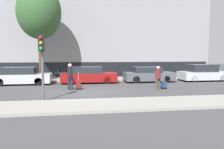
# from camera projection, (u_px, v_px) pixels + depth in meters

# --- Properties ---
(ground_plane) EXTENTS (80.00, 80.00, 0.00)m
(ground_plane) POSITION_uv_depth(u_px,v_px,m) (87.00, 93.00, 13.57)
(ground_plane) COLOR #424244
(sidewalk_near) EXTENTS (28.00, 2.50, 0.12)m
(sidewalk_near) POSITION_uv_depth(u_px,v_px,m) (90.00, 105.00, 9.88)
(sidewalk_near) COLOR gray
(sidewalk_near) RESTS_ON ground_plane
(sidewalk_far) EXTENTS (28.00, 3.00, 0.12)m
(sidewalk_far) POSITION_uv_depth(u_px,v_px,m) (84.00, 79.00, 20.46)
(sidewalk_far) COLOR gray
(sidewalk_far) RESTS_ON ground_plane
(building_facade) EXTENTS (28.00, 3.16, 9.65)m
(building_facade) POSITION_uv_depth(u_px,v_px,m) (83.00, 32.00, 23.73)
(building_facade) COLOR gray
(building_facade) RESTS_ON ground_plane
(parked_car_0) EXTENTS (4.51, 1.79, 1.38)m
(parked_car_0) POSITION_uv_depth(u_px,v_px,m) (21.00, 76.00, 17.28)
(parked_car_0) COLOR #B7BABF
(parked_car_0) RESTS_ON ground_plane
(parked_car_1) EXTENTS (4.58, 1.84, 1.37)m
(parked_car_1) POSITION_uv_depth(u_px,v_px,m) (88.00, 75.00, 18.23)
(parked_car_1) COLOR maroon
(parked_car_1) RESTS_ON ground_plane
(parked_car_2) EXTENTS (4.27, 1.73, 1.32)m
(parked_car_2) POSITION_uv_depth(u_px,v_px,m) (148.00, 75.00, 18.96)
(parked_car_2) COLOR #4C5156
(parked_car_2) RESTS_ON ground_plane
(parked_car_3) EXTENTS (4.26, 1.88, 1.49)m
(parked_car_3) POSITION_uv_depth(u_px,v_px,m) (203.00, 73.00, 19.74)
(parked_car_3) COLOR #B7BABF
(parked_car_3) RESTS_ON ground_plane
(pedestrian_left) EXTENTS (0.35, 0.34, 1.77)m
(pedestrian_left) POSITION_uv_depth(u_px,v_px,m) (70.00, 75.00, 14.56)
(pedestrian_left) COLOR #23232D
(pedestrian_left) RESTS_ON ground_plane
(trolley_left) EXTENTS (0.34, 0.29, 1.20)m
(trolley_left) POSITION_uv_depth(u_px,v_px,m) (78.00, 84.00, 14.66)
(trolley_left) COLOR maroon
(trolley_left) RESTS_ON ground_plane
(pedestrian_right) EXTENTS (0.34, 0.34, 1.60)m
(pedestrian_right) POSITION_uv_depth(u_px,v_px,m) (158.00, 76.00, 14.66)
(pedestrian_right) COLOR #4C4233
(pedestrian_right) RESTS_ON ground_plane
(trolley_right) EXTENTS (0.34, 0.29, 1.05)m
(trolley_right) POSITION_uv_depth(u_px,v_px,m) (164.00, 85.00, 14.99)
(trolley_right) COLOR navy
(trolley_right) RESTS_ON ground_plane
(traffic_light) EXTENTS (0.28, 0.47, 3.31)m
(traffic_light) POSITION_uv_depth(u_px,v_px,m) (42.00, 54.00, 10.69)
(traffic_light) COLOR #515154
(traffic_light) RESTS_ON ground_plane
(parked_bicycle) EXTENTS (1.77, 0.06, 0.96)m
(parked_bicycle) POSITION_uv_depth(u_px,v_px,m) (60.00, 75.00, 20.16)
(parked_bicycle) COLOR black
(parked_bicycle) RESTS_ON sidewalk_far
(bare_tree_near_crossing) EXTENTS (3.74, 3.74, 8.17)m
(bare_tree_near_crossing) POSITION_uv_depth(u_px,v_px,m) (39.00, 12.00, 18.69)
(bare_tree_near_crossing) COLOR #4C3826
(bare_tree_near_crossing) RESTS_ON sidewalk_far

